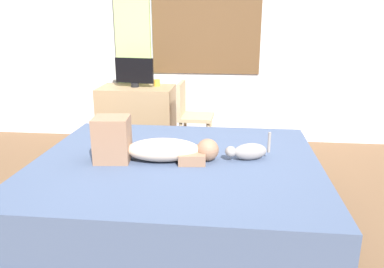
{
  "coord_description": "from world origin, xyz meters",
  "views": [
    {
      "loc": [
        0.42,
        -2.63,
        1.55
      ],
      "look_at": [
        0.11,
        0.25,
        0.66
      ],
      "focal_mm": 35.32,
      "sensor_mm": 36.0,
      "label": 1
    }
  ],
  "objects_px": {
    "tv_monitor": "(134,72)",
    "chair_by_desk": "(190,113)",
    "cat": "(248,151)",
    "desk": "(138,116)",
    "person_lying": "(150,146)",
    "bed": "(177,190)",
    "cup": "(157,83)"
  },
  "relations": [
    {
      "from": "cat",
      "to": "tv_monitor",
      "type": "height_order",
      "value": "tv_monitor"
    },
    {
      "from": "bed",
      "to": "chair_by_desk",
      "type": "xyz_separation_m",
      "value": [
        -0.06,
        1.49,
        0.26
      ]
    },
    {
      "from": "person_lying",
      "to": "cup",
      "type": "height_order",
      "value": "person_lying"
    },
    {
      "from": "person_lying",
      "to": "cat",
      "type": "bearing_deg",
      "value": 6.95
    },
    {
      "from": "person_lying",
      "to": "desk",
      "type": "bearing_deg",
      "value": 107.05
    },
    {
      "from": "cat",
      "to": "cup",
      "type": "xyz_separation_m",
      "value": [
        -1.06,
        1.81,
        0.21
      ]
    },
    {
      "from": "bed",
      "to": "cat",
      "type": "bearing_deg",
      "value": 6.58
    },
    {
      "from": "tv_monitor",
      "to": "chair_by_desk",
      "type": "bearing_deg",
      "value": -23.18
    },
    {
      "from": "bed",
      "to": "person_lying",
      "type": "height_order",
      "value": "person_lying"
    },
    {
      "from": "person_lying",
      "to": "cat",
      "type": "height_order",
      "value": "person_lying"
    },
    {
      "from": "desk",
      "to": "tv_monitor",
      "type": "bearing_deg",
      "value": -180.0
    },
    {
      "from": "desk",
      "to": "cup",
      "type": "relative_size",
      "value": 10.94
    },
    {
      "from": "person_lying",
      "to": "cat",
      "type": "xyz_separation_m",
      "value": [
        0.74,
        0.09,
        -0.05
      ]
    },
    {
      "from": "desk",
      "to": "cup",
      "type": "bearing_deg",
      "value": 19.53
    },
    {
      "from": "bed",
      "to": "cat",
      "type": "relative_size",
      "value": 6.43
    },
    {
      "from": "desk",
      "to": "chair_by_desk",
      "type": "xyz_separation_m",
      "value": [
        0.69,
        -0.3,
        0.14
      ]
    },
    {
      "from": "person_lying",
      "to": "chair_by_desk",
      "type": "height_order",
      "value": "chair_by_desk"
    },
    {
      "from": "tv_monitor",
      "to": "cup",
      "type": "bearing_deg",
      "value": 18.38
    },
    {
      "from": "bed",
      "to": "cat",
      "type": "xyz_separation_m",
      "value": [
        0.54,
        0.06,
        0.32
      ]
    },
    {
      "from": "desk",
      "to": "person_lying",
      "type": "bearing_deg",
      "value": -72.95
    },
    {
      "from": "bed",
      "to": "cup",
      "type": "distance_m",
      "value": 2.01
    },
    {
      "from": "person_lying",
      "to": "cat",
      "type": "relative_size",
      "value": 2.71
    },
    {
      "from": "desk",
      "to": "cup",
      "type": "distance_m",
      "value": 0.48
    },
    {
      "from": "person_lying",
      "to": "desk",
      "type": "height_order",
      "value": "person_lying"
    },
    {
      "from": "tv_monitor",
      "to": "desk",
      "type": "bearing_deg",
      "value": 0.0
    },
    {
      "from": "desk",
      "to": "cat",
      "type": "bearing_deg",
      "value": -53.06
    },
    {
      "from": "desk",
      "to": "tv_monitor",
      "type": "xyz_separation_m",
      "value": [
        -0.02,
        -0.0,
        0.55
      ]
    },
    {
      "from": "bed",
      "to": "desk",
      "type": "distance_m",
      "value": 1.94
    },
    {
      "from": "person_lying",
      "to": "desk",
      "type": "xyz_separation_m",
      "value": [
        -0.56,
        1.82,
        -0.25
      ]
    },
    {
      "from": "person_lying",
      "to": "tv_monitor",
      "type": "height_order",
      "value": "tv_monitor"
    },
    {
      "from": "desk",
      "to": "tv_monitor",
      "type": "distance_m",
      "value": 0.55
    },
    {
      "from": "tv_monitor",
      "to": "chair_by_desk",
      "type": "distance_m",
      "value": 0.87
    }
  ]
}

